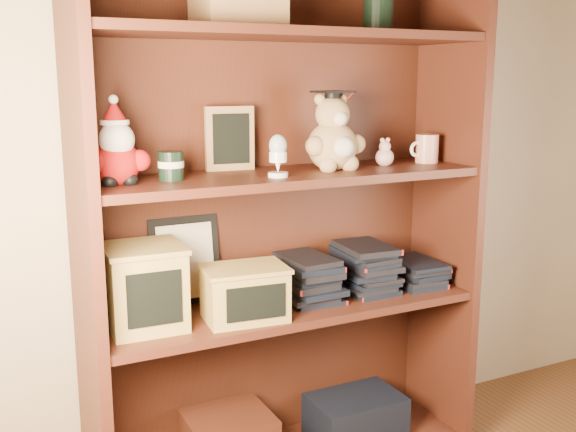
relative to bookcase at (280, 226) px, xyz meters
name	(u,v)px	position (x,y,z in m)	size (l,w,h in m)	color
bookcase	(280,226)	(0.00, 0.00, 0.00)	(1.20, 0.35, 1.60)	#492014
shelf_lower	(288,307)	(0.00, -0.05, -0.24)	(1.14, 0.33, 0.02)	#492014
shelf_upper	(288,176)	(0.00, -0.05, 0.16)	(1.14, 0.33, 0.02)	#492014
santa_plush	(117,151)	(-0.49, -0.06, 0.26)	(0.17, 0.12, 0.24)	#A50F0F
teachers_tin	(171,166)	(-0.35, -0.05, 0.21)	(0.07, 0.07, 0.08)	black
chalkboard_plaque	(230,140)	(-0.13, 0.06, 0.26)	(0.15, 0.08, 0.19)	#9E7547
egg_cup	(278,154)	(-0.07, -0.13, 0.23)	(0.06, 0.06, 0.12)	white
grad_teddy_bear	(333,139)	(0.15, -0.06, 0.26)	(0.20, 0.17, 0.24)	tan
pink_figurine	(385,155)	(0.34, -0.05, 0.20)	(0.06, 0.06, 0.09)	#D8A7A7
teacher_mug	(426,149)	(0.50, -0.05, 0.22)	(0.10, 0.07, 0.09)	silver
certificate_frame	(185,261)	(-0.27, 0.09, -0.10)	(0.21, 0.05, 0.27)	black
treats_box	(144,286)	(-0.43, -0.05, -0.11)	(0.22, 0.22, 0.23)	tan
pencils_box	(245,293)	(-0.17, -0.12, -0.15)	(0.25, 0.19, 0.15)	tan
book_stack_left	(309,280)	(0.07, -0.05, -0.16)	(0.14, 0.20, 0.13)	black
book_stack_mid	(365,267)	(0.28, -0.05, -0.15)	(0.14, 0.20, 0.16)	black
book_stack_right	(414,271)	(0.47, -0.05, -0.19)	(0.14, 0.20, 0.08)	black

